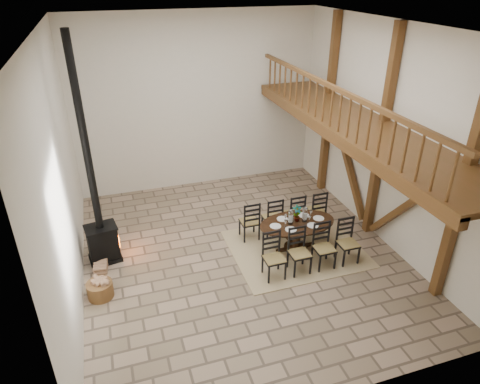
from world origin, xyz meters
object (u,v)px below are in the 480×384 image
object	(u,v)px
wood_stove	(99,218)
log_basket	(100,289)
dining_table	(296,236)
log_stack	(101,267)

from	to	relation	value
wood_stove	log_basket	distance (m)	1.57
dining_table	log_stack	distance (m)	4.47
dining_table	log_stack	xyz separation A→B (m)	(-4.42, 0.58, -0.28)
wood_stove	log_stack	size ratio (longest dim) A/B	11.96
wood_stove	log_basket	xyz separation A→B (m)	(-0.15, -1.25, -0.93)
dining_table	wood_stove	world-z (taller)	wood_stove
wood_stove	log_stack	bearing A→B (deg)	-115.68
log_basket	dining_table	bearing A→B (deg)	3.73
dining_table	log_basket	distance (m)	4.47
log_basket	log_stack	xyz separation A→B (m)	(0.03, 0.87, -0.09)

